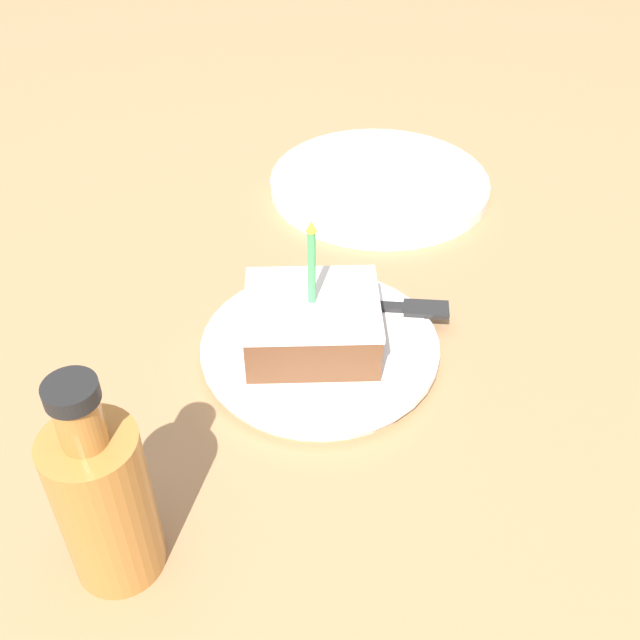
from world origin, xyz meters
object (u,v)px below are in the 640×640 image
Objects in this scene: cake_slice at (312,322)px; fork at (371,306)px; side_plate at (379,184)px; bottle at (104,499)px; plate at (320,347)px.

cake_slice is 0.75× the size of fork.
cake_slice is 0.49× the size of side_plate.
side_plate is at bearing -24.39° from bottle.
fork is 0.27m from side_plate.
fork is 0.66× the size of side_plate.
plate is at bearing 164.60° from side_plate.
bottle reaches higher than fork.
bottle is at bearing 142.12° from fork.
plate reaches higher than side_plate.
side_plate is (0.31, -0.09, -0.04)m from cake_slice.
plate is 1.24× the size of fork.
bottle is at bearing 144.68° from plate.
bottle is at bearing 145.51° from cake_slice.
plate is 0.04m from cake_slice.
side_plate is (0.31, -0.09, -0.00)m from plate.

